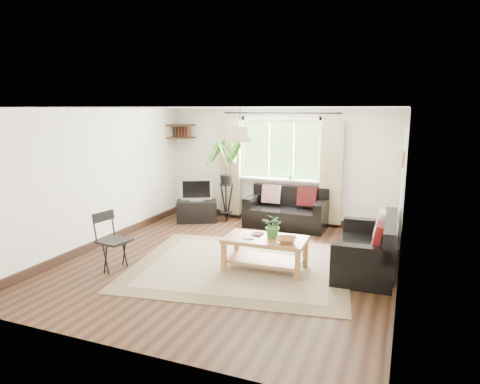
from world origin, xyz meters
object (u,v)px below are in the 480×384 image
at_px(tv_stand, 197,211).
at_px(palm_stand, 226,181).
at_px(sofa_back, 286,209).
at_px(coffee_table, 265,254).
at_px(folding_chair, 114,242).
at_px(sofa_right, 366,245).

height_order(tv_stand, palm_stand, palm_stand).
bearing_deg(sofa_back, coffee_table, -80.29).
xyz_separation_m(tv_stand, folding_chair, (0.17, -2.98, 0.21)).
bearing_deg(tv_stand, coffee_table, -70.36).
distance_m(coffee_table, tv_stand, 3.11).
xyz_separation_m(sofa_back, palm_stand, (-1.31, -0.03, 0.50)).
xyz_separation_m(sofa_back, folding_chair, (-1.74, -3.26, 0.05)).
height_order(sofa_right, coffee_table, sofa_right).
bearing_deg(palm_stand, folding_chair, -97.48).
xyz_separation_m(coffee_table, folding_chair, (-2.09, -0.84, 0.19)).
bearing_deg(sofa_right, folding_chair, -70.42).
height_order(sofa_back, tv_stand, sofa_back).
height_order(sofa_back, folding_chair, folding_chair).
distance_m(coffee_table, folding_chair, 2.26).
bearing_deg(sofa_right, tv_stand, -115.57).
xyz_separation_m(palm_stand, folding_chair, (-0.42, -3.23, -0.45)).
bearing_deg(folding_chair, sofa_back, -18.94).
bearing_deg(sofa_right, coffee_table, -71.38).
distance_m(tv_stand, folding_chair, 2.99).
bearing_deg(coffee_table, sofa_right, 20.32).
relative_size(sofa_back, palm_stand, 0.92).
bearing_deg(tv_stand, sofa_back, -18.40).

